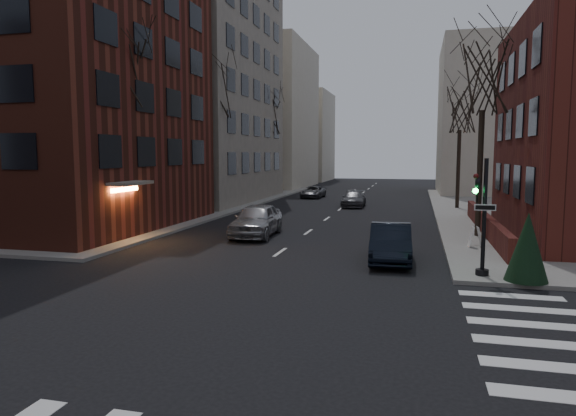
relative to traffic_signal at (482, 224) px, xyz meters
The scene contains 22 objects.
ground 12.15m from the traffic_signal, 131.43° to the right, with size 160.00×160.00×0.00m, color black.
sidewalk_far_left 42.53m from the traffic_signal, 150.37° to the left, with size 44.00×44.00×0.15m, color gray.
building_left_brick 25.61m from the traffic_signal, 162.24° to the left, with size 15.00×15.00×18.00m, color maroon.
building_left_tan 37.33m from the traffic_signal, 134.92° to the left, with size 18.00×18.00×28.00m, color gray.
low_wall_right 10.18m from the traffic_signal, 82.24° to the left, with size 0.35×16.00×1.00m, color #592019.
building_distant_la 51.89m from the traffic_signal, 116.50° to the left, with size 14.00×16.00×18.00m, color beige.
building_distant_ra 42.05m from the traffic_signal, 80.23° to the left, with size 14.00×14.00×16.00m, color beige.
building_distant_lb 66.59m from the traffic_signal, 108.38° to the left, with size 10.00×12.00×14.00m, color beige.
traffic_signal is the anchor object (origin of this frame).
tree_left_a 18.66m from the traffic_signal, 163.35° to the left, with size 4.18×4.18×10.26m.
tree_left_b 24.87m from the traffic_signal, 134.54° to the left, with size 4.40×4.40×10.80m.
tree_left_c 35.76m from the traffic_signal, 118.36° to the left, with size 3.96×3.96×9.72m.
tree_right_a 10.92m from the traffic_signal, 84.53° to the left, with size 3.96×3.96×9.72m.
tree_right_b 23.71m from the traffic_signal, 87.85° to the left, with size 3.74×3.74×9.18m.
streetlamp_near 20.86m from the traffic_signal, 141.13° to the left, with size 0.36×0.36×6.28m.
streetlamp_far 36.81m from the traffic_signal, 116.06° to the left, with size 0.36×0.36×6.28m.
parked_sedan 4.06m from the traffic_signal, 144.08° to the left, with size 1.58×4.54×1.50m, color black.
car_lane_silver 12.49m from the traffic_signal, 145.73° to the left, with size 2.02×5.01×1.71m, color #9D9EA2.
car_lane_gray 24.35m from the traffic_signal, 107.07° to the left, with size 1.78×4.39×1.27m, color #414146.
car_lane_far 33.06m from the traffic_signal, 111.36° to the left, with size 1.90×4.12×1.15m, color #46474C.
sandwich_board 5.76m from the traffic_signal, 85.88° to the left, with size 0.41×0.57×0.92m, color white.
evergreen_shrub 1.57m from the traffic_signal, 20.03° to the right, with size 1.36×1.36×2.27m, color black.
Camera 1 is at (5.75, -9.38, 4.30)m, focal length 32.00 mm.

